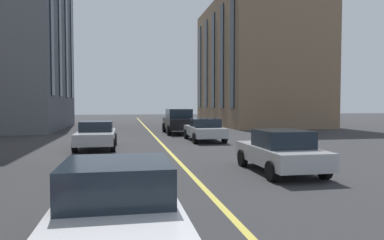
{
  "coord_description": "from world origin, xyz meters",
  "views": [
    {
      "loc": [
        1.09,
        2.07,
        2.23
      ],
      "look_at": [
        12.75,
        -0.17,
        1.71
      ],
      "focal_mm": 33.14,
      "sensor_mm": 36.0,
      "label": 1
    }
  ],
  "objects_px": {
    "car_silver_mid": "(96,134)",
    "car_white_parked_b": "(117,211)",
    "car_silver_oncoming": "(204,129)",
    "car_silver_near": "(281,151)",
    "car_black_parked_a": "(179,121)"
  },
  "relations": [
    {
      "from": "car_black_parked_a",
      "to": "car_white_parked_b",
      "type": "relative_size",
      "value": 1.21
    },
    {
      "from": "car_white_parked_b",
      "to": "car_silver_oncoming",
      "type": "xyz_separation_m",
      "value": [
        15.88,
        -4.91,
        0.0
      ]
    },
    {
      "from": "car_silver_mid",
      "to": "car_white_parked_b",
      "type": "relative_size",
      "value": 1.13
    },
    {
      "from": "car_silver_near",
      "to": "car_white_parked_b",
      "type": "height_order",
      "value": "same"
    },
    {
      "from": "car_silver_mid",
      "to": "car_white_parked_b",
      "type": "height_order",
      "value": "car_white_parked_b"
    },
    {
      "from": "car_silver_near",
      "to": "car_silver_oncoming",
      "type": "xyz_separation_m",
      "value": [
        10.22,
        0.22,
        0.0
      ]
    },
    {
      "from": "car_silver_near",
      "to": "car_black_parked_a",
      "type": "bearing_deg",
      "value": 3.4
    },
    {
      "from": "car_black_parked_a",
      "to": "car_silver_oncoming",
      "type": "relative_size",
      "value": 1.07
    },
    {
      "from": "car_silver_near",
      "to": "car_silver_oncoming",
      "type": "relative_size",
      "value": 0.89
    },
    {
      "from": "car_silver_near",
      "to": "car_black_parked_a",
      "type": "distance_m",
      "value": 15.91
    },
    {
      "from": "car_silver_mid",
      "to": "car_silver_near",
      "type": "xyz_separation_m",
      "value": [
        -7.73,
        -6.42,
        -0.0
      ]
    },
    {
      "from": "car_silver_near",
      "to": "car_silver_oncoming",
      "type": "bearing_deg",
      "value": 1.26
    },
    {
      "from": "car_silver_near",
      "to": "car_white_parked_b",
      "type": "relative_size",
      "value": 1.0
    },
    {
      "from": "car_silver_near",
      "to": "car_white_parked_b",
      "type": "distance_m",
      "value": 7.65
    },
    {
      "from": "car_black_parked_a",
      "to": "car_silver_near",
      "type": "bearing_deg",
      "value": -176.6
    }
  ]
}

